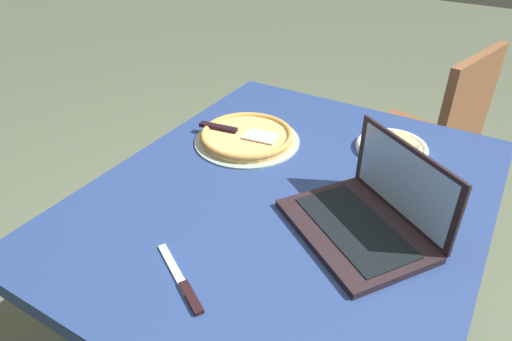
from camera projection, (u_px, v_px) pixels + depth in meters
The scene contains 6 objects.
dining_table at pixel (288, 209), 1.28m from camera, with size 1.23×1.01×0.77m.
laptop at pixel (368, 215), 1.10m from camera, with size 0.41×0.43×0.21m.
pizza_plate at pixel (391, 146), 1.43m from camera, with size 0.22×0.22×0.04m.
pizza_tray at pixel (247, 137), 1.47m from camera, with size 0.34×0.34×0.04m.
table_knife at pixel (182, 283), 0.97m from camera, with size 0.13×0.20×0.01m.
chair_near at pixel (429, 135), 2.01m from camera, with size 0.56×0.56×0.92m.
Camera 1 is at (0.91, 0.44, 1.51)m, focal length 32.00 mm.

